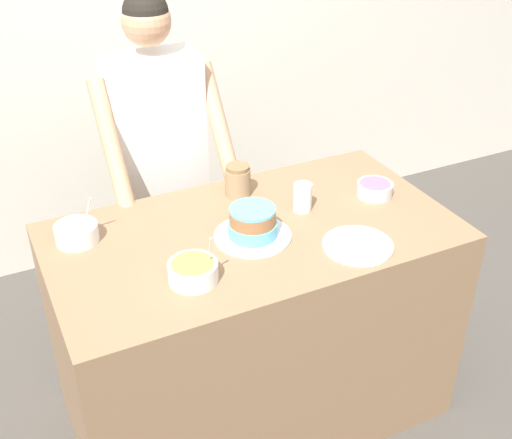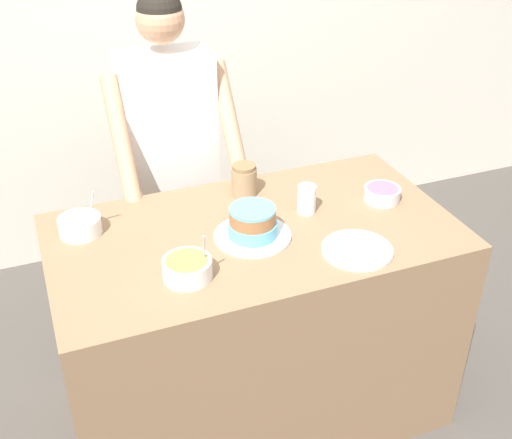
{
  "view_description": "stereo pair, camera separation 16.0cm",
  "coord_description": "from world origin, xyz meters",
  "px_view_note": "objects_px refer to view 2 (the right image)",
  "views": [
    {
      "loc": [
        -0.88,
        -1.42,
        2.23
      ],
      "look_at": [
        -0.01,
        0.38,
        1.01
      ],
      "focal_mm": 45.0,
      "sensor_mm": 36.0,
      "label": 1
    },
    {
      "loc": [
        -0.73,
        -1.49,
        2.23
      ],
      "look_at": [
        -0.01,
        0.38,
        1.01
      ],
      "focal_mm": 45.0,
      "sensor_mm": 36.0,
      "label": 2
    }
  ],
  "objects_px": {
    "drinking_glass": "(307,199)",
    "stoneware_jar": "(244,180)",
    "person_baker": "(170,142)",
    "frosting_bowl_olive": "(187,268)",
    "ceramic_plate": "(357,250)",
    "frosting_bowl_white": "(80,225)",
    "cake": "(253,225)",
    "frosting_bowl_purple": "(382,193)"
  },
  "relations": [
    {
      "from": "frosting_bowl_white",
      "to": "drinking_glass",
      "type": "xyz_separation_m",
      "value": [
        0.85,
        -0.16,
        0.02
      ]
    },
    {
      "from": "frosting_bowl_purple",
      "to": "drinking_glass",
      "type": "bearing_deg",
      "value": 175.34
    },
    {
      "from": "cake",
      "to": "frosting_bowl_olive",
      "type": "height_order",
      "value": "frosting_bowl_olive"
    },
    {
      "from": "frosting_bowl_white",
      "to": "stoneware_jar",
      "type": "relative_size",
      "value": 1.3
    },
    {
      "from": "person_baker",
      "to": "frosting_bowl_white",
      "type": "height_order",
      "value": "person_baker"
    },
    {
      "from": "frosting_bowl_white",
      "to": "drinking_glass",
      "type": "height_order",
      "value": "frosting_bowl_white"
    },
    {
      "from": "person_baker",
      "to": "ceramic_plate",
      "type": "height_order",
      "value": "person_baker"
    },
    {
      "from": "person_baker",
      "to": "stoneware_jar",
      "type": "height_order",
      "value": "person_baker"
    },
    {
      "from": "ceramic_plate",
      "to": "drinking_glass",
      "type": "bearing_deg",
      "value": 99.24
    },
    {
      "from": "frosting_bowl_olive",
      "to": "stoneware_jar",
      "type": "distance_m",
      "value": 0.6
    },
    {
      "from": "frosting_bowl_olive",
      "to": "ceramic_plate",
      "type": "relative_size",
      "value": 0.7
    },
    {
      "from": "frosting_bowl_purple",
      "to": "frosting_bowl_olive",
      "type": "bearing_deg",
      "value": -165.9
    },
    {
      "from": "cake",
      "to": "stoneware_jar",
      "type": "xyz_separation_m",
      "value": [
        0.08,
        0.32,
        0.01
      ]
    },
    {
      "from": "frosting_bowl_purple",
      "to": "frosting_bowl_white",
      "type": "distance_m",
      "value": 1.2
    },
    {
      "from": "person_baker",
      "to": "frosting_bowl_purple",
      "type": "distance_m",
      "value": 0.98
    },
    {
      "from": "frosting_bowl_purple",
      "to": "cake",
      "type": "bearing_deg",
      "value": -173.45
    },
    {
      "from": "person_baker",
      "to": "ceramic_plate",
      "type": "relative_size",
      "value": 6.58
    },
    {
      "from": "cake",
      "to": "drinking_glass",
      "type": "bearing_deg",
      "value": 19.71
    },
    {
      "from": "frosting_bowl_olive",
      "to": "person_baker",
      "type": "bearing_deg",
      "value": 78.68
    },
    {
      "from": "frosting_bowl_white",
      "to": "person_baker",
      "type": "bearing_deg",
      "value": 45.61
    },
    {
      "from": "frosting_bowl_purple",
      "to": "stoneware_jar",
      "type": "relative_size",
      "value": 1.1
    },
    {
      "from": "ceramic_plate",
      "to": "cake",
      "type": "bearing_deg",
      "value": 144.47
    },
    {
      "from": "frosting_bowl_olive",
      "to": "drinking_glass",
      "type": "xyz_separation_m",
      "value": [
        0.56,
        0.25,
        0.02
      ]
    },
    {
      "from": "ceramic_plate",
      "to": "person_baker",
      "type": "bearing_deg",
      "value": 113.88
    },
    {
      "from": "drinking_glass",
      "to": "stoneware_jar",
      "type": "distance_m",
      "value": 0.29
    },
    {
      "from": "cake",
      "to": "drinking_glass",
      "type": "distance_m",
      "value": 0.28
    },
    {
      "from": "ceramic_plate",
      "to": "frosting_bowl_olive",
      "type": "bearing_deg",
      "value": 173.37
    },
    {
      "from": "stoneware_jar",
      "to": "cake",
      "type": "bearing_deg",
      "value": -104.92
    },
    {
      "from": "person_baker",
      "to": "stoneware_jar",
      "type": "xyz_separation_m",
      "value": [
        0.2,
        -0.43,
        -0.02
      ]
    },
    {
      "from": "frosting_bowl_olive",
      "to": "stoneware_jar",
      "type": "height_order",
      "value": "frosting_bowl_olive"
    },
    {
      "from": "frosting_bowl_olive",
      "to": "stoneware_jar",
      "type": "relative_size",
      "value": 1.33
    },
    {
      "from": "person_baker",
      "to": "frosting_bowl_purple",
      "type": "height_order",
      "value": "person_baker"
    },
    {
      "from": "cake",
      "to": "frosting_bowl_purple",
      "type": "distance_m",
      "value": 0.59
    },
    {
      "from": "person_baker",
      "to": "drinking_glass",
      "type": "height_order",
      "value": "person_baker"
    },
    {
      "from": "cake",
      "to": "stoneware_jar",
      "type": "bearing_deg",
      "value": 75.08
    },
    {
      "from": "person_baker",
      "to": "drinking_glass",
      "type": "xyz_separation_m",
      "value": [
        0.38,
        -0.65,
        -0.03
      ]
    },
    {
      "from": "person_baker",
      "to": "frosting_bowl_purple",
      "type": "relative_size",
      "value": 11.43
    },
    {
      "from": "drinking_glass",
      "to": "ceramic_plate",
      "type": "height_order",
      "value": "drinking_glass"
    },
    {
      "from": "frosting_bowl_olive",
      "to": "ceramic_plate",
      "type": "height_order",
      "value": "frosting_bowl_olive"
    },
    {
      "from": "drinking_glass",
      "to": "frosting_bowl_purple",
      "type": "bearing_deg",
      "value": -4.66
    },
    {
      "from": "person_baker",
      "to": "frosting_bowl_olive",
      "type": "relative_size",
      "value": 9.46
    },
    {
      "from": "cake",
      "to": "stoneware_jar",
      "type": "height_order",
      "value": "stoneware_jar"
    }
  ]
}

